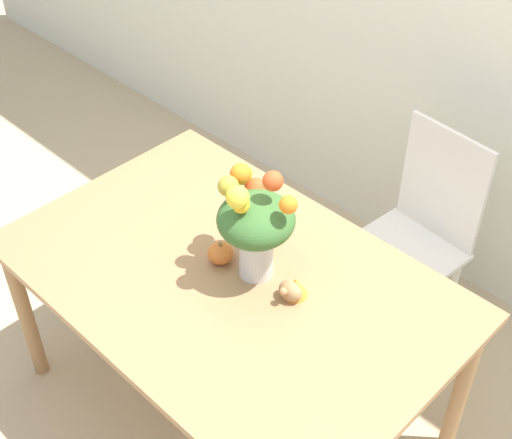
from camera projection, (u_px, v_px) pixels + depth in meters
The scene contains 6 objects.
ground_plane at pixel (234, 405), 2.95m from camera, with size 12.00×12.00×0.00m, color tan.
dining_table at pixel (230, 291), 2.51m from camera, with size 1.57×1.03×0.76m.
flower_vase at pixel (255, 222), 2.33m from camera, with size 0.32×0.26×0.42m.
pumpkin at pixel (221, 253), 2.49m from camera, with size 0.09×0.09×0.08m.
turkey_figurine at pixel (293, 289), 2.36m from camera, with size 0.09×0.12×0.07m.
dining_chair_near_window at pixel (416, 237), 2.99m from camera, with size 0.46×0.46×0.98m.
Camera 1 is at (1.29, -1.19, 2.49)m, focal length 50.00 mm.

